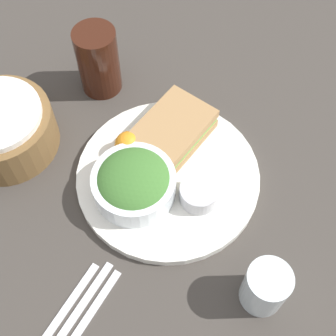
% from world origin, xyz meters
% --- Properties ---
extents(ground_plane, '(4.00, 4.00, 0.00)m').
position_xyz_m(ground_plane, '(0.00, 0.00, 0.00)').
color(ground_plane, '#3D3833').
extents(plate, '(0.32, 0.32, 0.02)m').
position_xyz_m(plate, '(0.00, 0.00, 0.01)').
color(plate, white).
rests_on(plate, ground_plane).
extents(sandwich, '(0.17, 0.15, 0.04)m').
position_xyz_m(sandwich, '(0.07, 0.01, 0.04)').
color(sandwich, '#A37A4C').
rests_on(sandwich, plate).
extents(salad_bowl, '(0.14, 0.14, 0.06)m').
position_xyz_m(salad_bowl, '(-0.04, 0.05, 0.05)').
color(salad_bowl, white).
rests_on(salad_bowl, plate).
extents(dressing_cup, '(0.06, 0.06, 0.03)m').
position_xyz_m(dressing_cup, '(-0.03, -0.06, 0.03)').
color(dressing_cup, '#B7B7BC').
rests_on(dressing_cup, plate).
extents(orange_wedge, '(0.05, 0.05, 0.05)m').
position_xyz_m(orange_wedge, '(0.03, 0.08, 0.04)').
color(orange_wedge, orange).
rests_on(orange_wedge, plate).
extents(drink_glass, '(0.08, 0.08, 0.14)m').
position_xyz_m(drink_glass, '(0.18, 0.17, 0.07)').
color(drink_glass, '#38190F').
rests_on(drink_glass, ground_plane).
extents(bread_basket, '(0.19, 0.19, 0.09)m').
position_xyz_m(bread_basket, '(0.01, 0.30, 0.04)').
color(bread_basket, brown).
rests_on(bread_basket, ground_plane).
extents(fork, '(0.17, 0.06, 0.01)m').
position_xyz_m(fork, '(-0.26, 0.06, 0.00)').
color(fork, silver).
rests_on(fork, ground_plane).
extents(knife, '(0.17, 0.07, 0.01)m').
position_xyz_m(knife, '(-0.26, 0.08, 0.00)').
color(knife, silver).
rests_on(knife, ground_plane).
extents(spoon, '(0.15, 0.06, 0.01)m').
position_xyz_m(spoon, '(-0.25, 0.10, 0.00)').
color(spoon, silver).
rests_on(spoon, ground_plane).
extents(water_glass, '(0.07, 0.07, 0.09)m').
position_xyz_m(water_glass, '(-0.17, -0.18, 0.04)').
color(water_glass, silver).
rests_on(water_glass, ground_plane).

